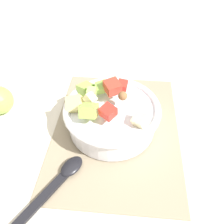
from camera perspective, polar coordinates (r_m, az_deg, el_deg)
The scene contains 4 objects.
ground_plane at distance 0.58m, azimuth 1.03°, elevation -4.47°, with size 2.40×2.40×0.00m, color silver.
placemat at distance 0.58m, azimuth 1.03°, elevation -4.28°, with size 0.41×0.31×0.01m, color gray.
salad_bowl at distance 0.56m, azimuth -0.19°, elevation -0.55°, with size 0.23×0.23×0.11m.
serving_spoon at distance 0.50m, azimuth -13.80°, elevation -16.85°, with size 0.21×0.14×0.01m.
Camera 1 is at (-0.38, -0.02, 0.45)m, focal length 37.41 mm.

